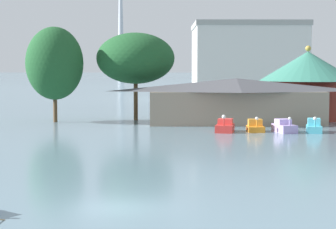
{
  "coord_description": "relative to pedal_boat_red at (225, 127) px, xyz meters",
  "views": [
    {
      "loc": [
        1.8,
        -25.08,
        6.14
      ],
      "look_at": [
        2.34,
        22.47,
        2.36
      ],
      "focal_mm": 61.45,
      "sensor_mm": 36.0,
      "label": 1
    }
  ],
  "objects": [
    {
      "name": "green_roof_pavilion",
      "position": [
        11.64,
        14.13,
        4.18
      ],
      "size": [
        11.88,
        11.88,
        8.98
      ],
      "color": "#993328",
      "rests_on": "ground"
    },
    {
      "name": "pedal_boat_orange",
      "position": [
        3.0,
        0.13,
        -0.04
      ],
      "size": [
        1.64,
        2.3,
        1.55
      ],
      "rotation": [
        0.0,
        0.0,
        -1.6
      ],
      "color": "orange",
      "rests_on": "ground"
    },
    {
      "name": "shoreline_tree_mid",
      "position": [
        -9.3,
        12.93,
        6.88
      ],
      "size": [
        9.32,
        9.32,
        10.45
      ],
      "color": "brown",
      "rests_on": "ground"
    },
    {
      "name": "pedal_boat_red",
      "position": [
        0.0,
        0.0,
        0.0
      ],
      "size": [
        2.23,
        3.25,
        1.77
      ],
      "rotation": [
        0.0,
        0.0,
        -1.78
      ],
      "color": "red",
      "rests_on": "ground"
    },
    {
      "name": "boathouse",
      "position": [
        2.14,
        8.06,
        2.15
      ],
      "size": [
        20.74,
        6.46,
        5.1
      ],
      "color": "gray",
      "rests_on": "ground"
    },
    {
      "name": "pedal_boat_lavender",
      "position": [
        5.7,
        -0.55,
        0.01
      ],
      "size": [
        2.12,
        3.05,
        1.6
      ],
      "rotation": [
        0.0,
        0.0,
        -1.34
      ],
      "color": "#B299D8",
      "rests_on": "ground"
    },
    {
      "name": "shoreline_tree_tall_left",
      "position": [
        -18.5,
        10.51,
        6.26
      ],
      "size": [
        6.59,
        6.59,
        10.97
      ],
      "color": "brown",
      "rests_on": "ground"
    },
    {
      "name": "ground_plane",
      "position": [
        -8.02,
        -30.77,
        -0.52
      ],
      "size": [
        2000.0,
        2000.0,
        0.0
      ],
      "primitive_type": "plane",
      "color": "slate"
    },
    {
      "name": "pedal_boat_cyan",
      "position": [
        8.61,
        -0.53,
        0.02
      ],
      "size": [
        1.92,
        3.05,
        1.62
      ],
      "rotation": [
        0.0,
        0.0,
        -1.77
      ],
      "color": "#4CB7CC",
      "rests_on": "ground"
    },
    {
      "name": "background_building_block",
      "position": [
        11.38,
        62.43,
        7.22
      ],
      "size": [
        22.09,
        19.01,
        15.43
      ],
      "color": "silver",
      "rests_on": "ground"
    }
  ]
}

